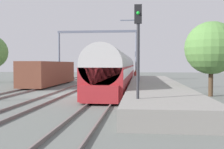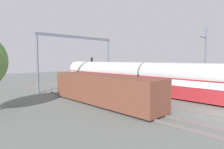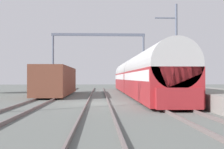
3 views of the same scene
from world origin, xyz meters
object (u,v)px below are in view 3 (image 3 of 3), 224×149
(freight_car, at_px, (57,81))
(railway_signal_far, at_px, (139,69))
(passenger_train, at_px, (138,76))
(catenary_gantry, at_px, (98,49))
(person_crossing, at_px, (147,84))

(freight_car, xyz_separation_m, railway_signal_far, (10.27, 15.10, 1.59))
(passenger_train, distance_m, railway_signal_far, 14.06)
(passenger_train, relative_size, railway_signal_far, 6.91)
(passenger_train, relative_size, catenary_gantry, 2.58)
(freight_car, bearing_deg, catenary_gantry, 68.45)
(passenger_train, distance_m, person_crossing, 6.07)
(passenger_train, xyz_separation_m, person_crossing, (1.92, 5.68, -0.94))
(freight_car, height_order, railway_signal_far, railway_signal_far)
(person_crossing, height_order, catenary_gantry, catenary_gantry)
(person_crossing, xyz_separation_m, catenary_gantry, (-6.10, 3.69, 4.62))
(freight_car, height_order, catenary_gantry, catenary_gantry)
(railway_signal_far, distance_m, catenary_gantry, 8.02)
(freight_car, relative_size, person_crossing, 7.51)
(freight_car, bearing_deg, railway_signal_far, 55.78)
(catenary_gantry, bearing_deg, freight_car, -111.55)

